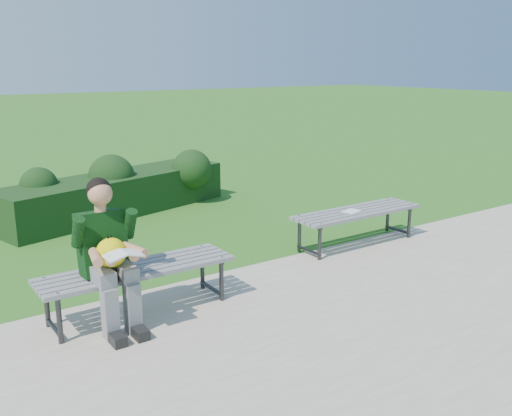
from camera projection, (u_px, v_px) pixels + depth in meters
The scene contains 7 objects.
ground at pixel (248, 268), 6.55m from camera, with size 80.00×80.00×0.00m.
walkway at pixel (355, 322), 5.15m from camera, with size 30.00×3.50×0.02m.
hedge at pixel (119, 189), 8.86m from camera, with size 3.85×1.89×0.92m.
bench_left at pixel (138, 273), 5.22m from camera, with size 1.80×0.50×0.46m.
bench_right at pixel (357, 214), 7.23m from camera, with size 1.80×0.50×0.46m.
seated_boy at pixel (108, 251), 4.91m from camera, with size 0.56×0.76×1.31m.
paper_sheet at pixel (351, 211), 7.16m from camera, with size 0.26×0.21×0.01m.
Camera 1 is at (-3.42, -5.14, 2.29)m, focal length 40.00 mm.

